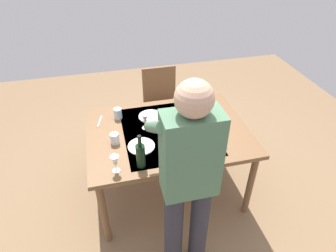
{
  "coord_description": "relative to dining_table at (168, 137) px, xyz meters",
  "views": [
    {
      "loc": [
        0.5,
        2.08,
        2.38
      ],
      "look_at": [
        0.0,
        0.0,
        0.81
      ],
      "focal_mm": 31.42,
      "sensor_mm": 36.0,
      "label": 1
    }
  ],
  "objects": [
    {
      "name": "wine_glass_right",
      "position": [
        0.19,
        -0.08,
        0.18
      ],
      "size": [
        0.07,
        0.07,
        0.15
      ],
      "color": "white",
      "rests_on": "dining_table"
    },
    {
      "name": "side_bowl_salad",
      "position": [
        -0.36,
        -0.4,
        0.11
      ],
      "size": [
        0.18,
        0.18,
        0.07
      ],
      "color": "white",
      "rests_on": "dining_table"
    },
    {
      "name": "table_knife",
      "position": [
        -0.59,
        0.0,
        0.07
      ],
      "size": [
        0.07,
        0.2,
        0.0
      ],
      "primitive_type": "cube",
      "rotation": [
        0.0,
        0.0,
        -0.28
      ],
      "color": "silver",
      "rests_on": "dining_table"
    },
    {
      "name": "water_cup_near_left",
      "position": [
        0.48,
        0.06,
        0.12
      ],
      "size": [
        0.08,
        0.08,
        0.09
      ],
      "primitive_type": "cylinder",
      "color": "silver",
      "rests_on": "dining_table"
    },
    {
      "name": "chair_near",
      "position": [
        -0.13,
        -0.91,
        -0.16
      ],
      "size": [
        0.4,
        0.4,
        0.91
      ],
      "color": "#523019",
      "rests_on": "ground_plane"
    },
    {
      "name": "wine_bottle",
      "position": [
        0.31,
        0.4,
        0.18
      ],
      "size": [
        0.07,
        0.07,
        0.3
      ],
      "color": "black",
      "rests_on": "dining_table"
    },
    {
      "name": "dining_table",
      "position": [
        0.0,
        0.0,
        0.0
      ],
      "size": [
        1.46,
        1.07,
        0.76
      ],
      "color": "brown",
      "rests_on": "ground_plane"
    },
    {
      "name": "person_server",
      "position": [
        0.05,
        0.79,
        0.27
      ],
      "size": [
        0.42,
        0.61,
        1.69
      ],
      "color": "#2D2D38",
      "rests_on": "ground_plane"
    },
    {
      "name": "ground_plane",
      "position": [
        0.0,
        0.0,
        -0.69
      ],
      "size": [
        6.0,
        6.0,
        0.0
      ],
      "primitive_type": "plane",
      "color": "#846647"
    },
    {
      "name": "dinner_plate_far",
      "position": [
        0.11,
        -0.25,
        0.08
      ],
      "size": [
        0.23,
        0.23,
        0.01
      ],
      "primitive_type": "cylinder",
      "color": "white",
      "rests_on": "dining_table"
    },
    {
      "name": "wine_glass_left",
      "position": [
        0.51,
        0.41,
        0.18
      ],
      "size": [
        0.07,
        0.07,
        0.15
      ],
      "color": "white",
      "rests_on": "dining_table"
    },
    {
      "name": "table_fork",
      "position": [
        0.6,
        -0.29,
        0.07
      ],
      "size": [
        0.06,
        0.18,
        0.0
      ],
      "primitive_type": "cube",
      "rotation": [
        0.0,
        0.0,
        -0.25
      ],
      "color": "silver",
      "rests_on": "dining_table"
    },
    {
      "name": "serving_bowl_pasta",
      "position": [
        -0.2,
        0.18,
        0.11
      ],
      "size": [
        0.3,
        0.3,
        0.07
      ],
      "color": "white",
      "rests_on": "dining_table"
    },
    {
      "name": "water_cup_near_right",
      "position": [
        0.42,
        -0.31,
        0.12
      ],
      "size": [
        0.08,
        0.08,
        0.1
      ],
      "primitive_type": "cylinder",
      "color": "silver",
      "rests_on": "dining_table"
    },
    {
      "name": "dinner_plate_near",
      "position": [
        0.27,
        0.17,
        0.08
      ],
      "size": [
        0.23,
        0.23,
        0.01
      ],
      "primitive_type": "cylinder",
      "color": "white",
      "rests_on": "dining_table"
    }
  ]
}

